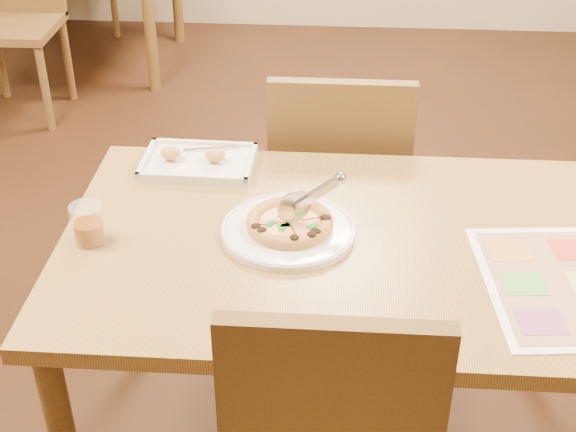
# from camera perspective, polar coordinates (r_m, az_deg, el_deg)

# --- Properties ---
(dining_table) EXTENTS (1.30, 0.85, 0.72)m
(dining_table) POSITION_cam_1_polar(r_m,az_deg,el_deg) (1.93, 3.42, -3.78)
(dining_table) COLOR olive
(dining_table) RESTS_ON ground
(chair_far) EXTENTS (0.42, 0.42, 0.47)m
(chair_far) POSITION_cam_1_polar(r_m,az_deg,el_deg) (2.47, 3.65, 3.26)
(chair_far) COLOR brown
(chair_far) RESTS_ON ground
(plate) EXTENTS (0.40, 0.40, 0.02)m
(plate) POSITION_cam_1_polar(r_m,az_deg,el_deg) (1.89, -0.00, -1.05)
(plate) COLOR white
(plate) RESTS_ON dining_table
(pizza) EXTENTS (0.21, 0.21, 0.03)m
(pizza) POSITION_cam_1_polar(r_m,az_deg,el_deg) (1.89, 0.13, -0.47)
(pizza) COLOR #DC9A4B
(pizza) RESTS_ON plate
(pizza_cutter) EXTENTS (0.15, 0.09, 0.10)m
(pizza_cutter) POSITION_cam_1_polar(r_m,az_deg,el_deg) (1.87, 1.53, 1.30)
(pizza_cutter) COLOR silver
(pizza_cutter) RESTS_ON pizza
(appetizer_tray) EXTENTS (0.30, 0.21, 0.06)m
(appetizer_tray) POSITION_cam_1_polar(r_m,az_deg,el_deg) (2.18, -6.44, 3.79)
(appetizer_tray) COLOR silver
(appetizer_tray) RESTS_ON dining_table
(glass_tumbler) EXTENTS (0.08, 0.08, 0.10)m
(glass_tumbler) POSITION_cam_1_polar(r_m,az_deg,el_deg) (1.91, -14.01, -0.71)
(glass_tumbler) COLOR #793709
(glass_tumbler) RESTS_ON dining_table
(menu) EXTENTS (0.35, 0.46, 0.00)m
(menu) POSITION_cam_1_polar(r_m,az_deg,el_deg) (1.83, 18.62, -4.61)
(menu) COLOR white
(menu) RESTS_ON dining_table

